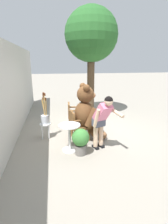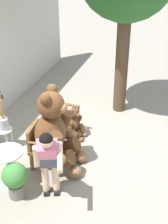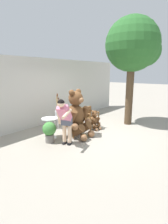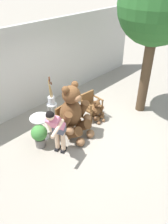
{
  "view_description": "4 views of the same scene",
  "coord_description": "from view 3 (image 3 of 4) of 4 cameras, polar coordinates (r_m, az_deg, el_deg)",
  "views": [
    {
      "loc": [
        -5.39,
        1.21,
        2.26
      ],
      "look_at": [
        0.17,
        0.19,
        0.63
      ],
      "focal_mm": 28.0,
      "sensor_mm": 36.0,
      "label": 1
    },
    {
      "loc": [
        -4.88,
        -1.73,
        3.99
      ],
      "look_at": [
        0.31,
        -0.07,
        0.81
      ],
      "focal_mm": 50.0,
      "sensor_mm": 36.0,
      "label": 2
    },
    {
      "loc": [
        -4.86,
        -3.67,
        2.23
      ],
      "look_at": [
        -0.15,
        0.22,
        0.83
      ],
      "focal_mm": 28.0,
      "sensor_mm": 36.0,
      "label": 3
    },
    {
      "loc": [
        -3.96,
        -3.4,
        4.18
      ],
      "look_at": [
        -0.13,
        0.18,
        0.66
      ],
      "focal_mm": 35.0,
      "sensor_mm": 36.0,
      "label": 4
    }
  ],
  "objects": [
    {
      "name": "back_wall",
      "position": [
        7.82,
        -11.75,
        6.56
      ],
      "size": [
        10.0,
        0.16,
        2.8
      ],
      "primitive_type": "cube",
      "color": "beige",
      "rests_on": "ground"
    },
    {
      "name": "ground_plane",
      "position": [
        6.49,
        2.38,
        -7.19
      ],
      "size": [
        60.0,
        60.0,
        0.0
      ],
      "primitive_type": "plane",
      "color": "gray"
    },
    {
      "name": "patio_tree",
      "position": [
        7.77,
        16.15,
        19.84
      ],
      "size": [
        2.27,
        2.16,
        4.39
      ],
      "color": "#473523",
      "rests_on": "ground"
    },
    {
      "name": "white_stool",
      "position": [
        7.14,
        -8.46,
        -2.45
      ],
      "size": [
        0.34,
        0.34,
        0.46
      ],
      "color": "silver",
      "rests_on": "ground"
    },
    {
      "name": "wooden_chair_right",
      "position": [
        7.04,
        1.77,
        -1.63
      ],
      "size": [
        0.6,
        0.57,
        0.86
      ],
      "color": "brown",
      "rests_on": "ground"
    },
    {
      "name": "potted_plant",
      "position": [
        5.74,
        -11.24,
        -5.96
      ],
      "size": [
        0.44,
        0.44,
        0.68
      ],
      "color": "slate",
      "rests_on": "ground"
    },
    {
      "name": "brush_bucket",
      "position": [
        7.06,
        -8.54,
        -0.02
      ],
      "size": [
        0.22,
        0.22,
        0.96
      ],
      "color": "silver",
      "rests_on": "white_stool"
    },
    {
      "name": "round_side_table",
      "position": [
        6.06,
        -10.99,
        -4.45
      ],
      "size": [
        0.56,
        0.56,
        0.72
      ],
      "color": "white",
      "rests_on": "ground"
    },
    {
      "name": "person_visitor",
      "position": [
        5.27,
        -6.3,
        -1.86
      ],
      "size": [
        0.75,
        0.67,
        1.48
      ],
      "color": "black",
      "rests_on": "ground"
    },
    {
      "name": "wooden_chair_left",
      "position": [
        6.27,
        -4.17,
        -3.49
      ],
      "size": [
        0.6,
        0.57,
        0.86
      ],
      "color": "brown",
      "rests_on": "ground"
    },
    {
      "name": "teddy_bear_small",
      "position": [
        6.9,
        3.57,
        -2.78
      ],
      "size": [
        0.45,
        0.44,
        0.75
      ],
      "color": "brown",
      "rests_on": "ground"
    },
    {
      "name": "teddy_bear_large",
      "position": [
        6.01,
        -2.27,
        -0.69
      ],
      "size": [
        1.01,
        0.98,
        1.67
      ],
      "color": "brown",
      "rests_on": "ground"
    }
  ]
}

